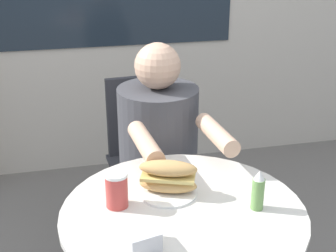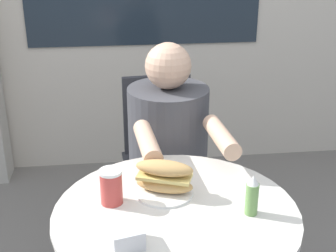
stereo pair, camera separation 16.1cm
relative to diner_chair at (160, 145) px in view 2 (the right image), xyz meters
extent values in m
cylinder|color=beige|center=(-0.04, -0.93, 0.20)|extent=(0.79, 0.79, 0.02)
cube|color=#333338|center=(0.01, -0.09, -0.08)|extent=(0.41, 0.41, 0.02)
cube|color=#333338|center=(-0.01, 0.08, 0.14)|extent=(0.35, 0.06, 0.42)
cylinder|color=#333338|center=(0.18, -0.24, -0.31)|extent=(0.03, 0.03, 0.43)
cylinder|color=#333338|center=(-0.14, -0.27, -0.31)|extent=(0.03, 0.03, 0.43)
cylinder|color=#333338|center=(0.16, 0.09, -0.31)|extent=(0.03, 0.03, 0.43)
cylinder|color=#333338|center=(-0.17, 0.06, -0.31)|extent=(0.03, 0.03, 0.43)
cube|color=#424247|center=(0.01, -0.38, -0.30)|extent=(0.37, 0.46, 0.45)
cylinder|color=#424247|center=(0.01, -0.31, 0.17)|extent=(0.35, 0.35, 0.48)
sphere|color=#D6A889|center=(0.01, -0.31, 0.51)|extent=(0.20, 0.20, 0.20)
cylinder|color=#D6A889|center=(0.17, -0.62, 0.31)|extent=(0.09, 0.29, 0.07)
cylinder|color=#D6A889|center=(-0.11, -0.64, 0.31)|extent=(0.09, 0.29, 0.07)
cylinder|color=white|center=(-0.07, -0.82, 0.21)|extent=(0.20, 0.20, 0.01)
ellipsoid|color=tan|center=(-0.07, -0.82, 0.24)|extent=(0.21, 0.14, 0.05)
cube|color=#D6BC66|center=(-0.07, -0.82, 0.27)|extent=(0.19, 0.13, 0.01)
ellipsoid|color=tan|center=(-0.07, -0.82, 0.30)|extent=(0.21, 0.14, 0.05)
cylinder|color=#B73D38|center=(-0.24, -0.86, 0.26)|extent=(0.07, 0.07, 0.11)
cylinder|color=white|center=(-0.24, -0.86, 0.32)|extent=(0.08, 0.08, 0.01)
cube|color=silver|center=(-0.21, -1.09, 0.24)|extent=(0.11, 0.11, 0.06)
cylinder|color=#66934C|center=(0.19, -0.98, 0.26)|extent=(0.04, 0.04, 0.11)
cone|color=white|center=(0.19, -0.98, 0.33)|extent=(0.04, 0.04, 0.03)
camera|label=1|loc=(-0.38, -2.16, 1.04)|focal=50.00mm
camera|label=2|loc=(-0.22, -2.18, 1.04)|focal=50.00mm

